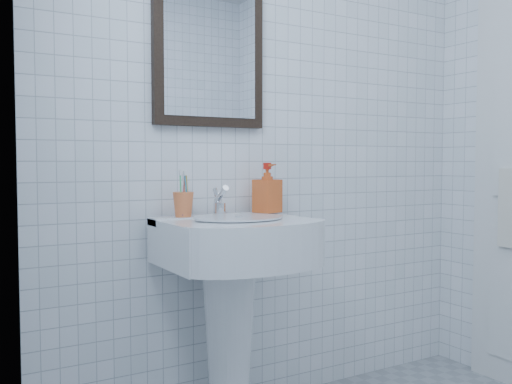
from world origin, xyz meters
TOP-DOWN VIEW (x-y plane):
  - wall_back at (0.00, 1.20)m, footprint 2.20×0.02m
  - wall_left at (-1.10, 0.00)m, footprint 0.02×2.40m
  - washbasin at (-0.34, 0.99)m, footprint 0.57×0.42m
  - faucet at (-0.34, 1.09)m, footprint 0.05×0.11m
  - toothbrush_cup at (-0.50, 1.10)m, footprint 0.11×0.11m
  - soap_dispenser at (-0.11, 1.10)m, footprint 0.12×0.12m
  - wall_mirror at (-0.34, 1.18)m, footprint 0.50×0.04m

SIDE VIEW (x-z plane):
  - washbasin at x=-0.34m, z-range 0.15..1.03m
  - faucet at x=-0.34m, z-range 0.86..0.98m
  - toothbrush_cup at x=-0.50m, z-range 0.87..0.97m
  - soap_dispenser at x=-0.11m, z-range 0.87..1.08m
  - wall_back at x=0.00m, z-range 0.00..2.50m
  - wall_left at x=-1.10m, z-range 0.00..2.50m
  - wall_mirror at x=-0.34m, z-range 1.24..1.86m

